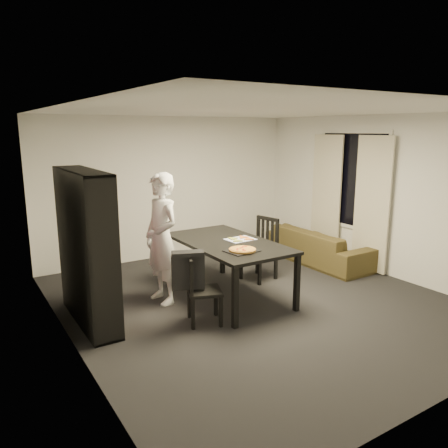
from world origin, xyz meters
TOP-DOWN VIEW (x-y plane):
  - room at (0.00, 0.00)m, footprint 5.01×5.51m
  - window_pane at (2.48, 0.60)m, footprint 0.02×1.40m
  - window_frame at (2.48, 0.60)m, footprint 0.03×1.52m
  - curtain_left at (2.40, 0.08)m, footprint 0.03×0.70m
  - curtain_right at (2.40, 1.12)m, footprint 0.03×0.70m
  - bookshelf at (-2.16, 0.60)m, footprint 0.35×1.50m
  - dining_table at (-0.24, 0.38)m, footprint 1.09×1.96m
  - chair_left at (-1.04, -0.18)m, footprint 0.52×0.52m
  - chair_right at (0.67, 0.76)m, footprint 0.55×0.55m
  - draped_jacket at (-1.15, -0.14)m, footprint 0.42×0.29m
  - person at (-1.11, 0.71)m, footprint 0.50×0.70m
  - baking_tray at (-0.37, -0.15)m, footprint 0.43×0.36m
  - pepperoni_pizza at (-0.36, -0.16)m, footprint 0.35×0.35m
  - kitchen_towel at (-0.04, 0.37)m, footprint 0.41×0.32m
  - pizza_slices at (-0.05, 0.36)m, footprint 0.45×0.41m
  - sofa at (2.05, 0.90)m, footprint 0.82×2.09m

SIDE VIEW (x-z plane):
  - sofa at x=2.05m, z-range 0.00..0.61m
  - chair_left at x=-1.04m, z-range 0.06..0.92m
  - chair_right at x=0.67m, z-range 0.07..1.06m
  - draped_jacket at x=-1.15m, z-range 0.47..0.95m
  - dining_table at x=-0.24m, z-range 0.34..1.15m
  - kitchen_towel at x=-0.04m, z-range 0.82..0.82m
  - baking_tray at x=-0.37m, z-range 0.82..0.83m
  - pizza_slices at x=-0.05m, z-range 0.82..0.84m
  - pepperoni_pizza at x=-0.36m, z-range 0.83..0.86m
  - person at x=-1.11m, z-range 0.00..1.81m
  - bookshelf at x=-2.16m, z-range 0.00..1.90m
  - curtain_left at x=2.40m, z-range 0.02..2.27m
  - curtain_right at x=2.40m, z-range 0.02..2.27m
  - room at x=0.00m, z-range 0.00..2.60m
  - window_pane at x=2.48m, z-range 0.70..2.30m
  - window_frame at x=2.48m, z-range 0.64..2.36m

